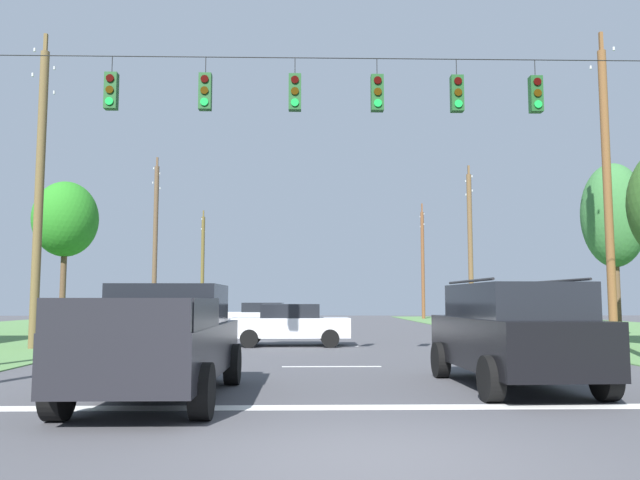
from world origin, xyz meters
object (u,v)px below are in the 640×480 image
overhead_signal_span (326,173)px  tree_roadside_right (614,216)px  tree_roadside_far_right (65,220)px  distant_car_oncoming (263,316)px  utility_pole_far_left (39,189)px  pickup_truck (162,341)px  distant_car_crossing_white (290,324)px  utility_pole_distant_right (155,241)px  suv_black (512,332)px  utility_pole_far_right (470,246)px  utility_pole_distant_left (203,265)px  utility_pole_mid_right (608,192)px  utility_pole_near_left (423,262)px

overhead_signal_span → tree_roadside_right: 16.79m
tree_roadside_right → tree_roadside_far_right: tree_roadside_right is taller
distant_car_oncoming → utility_pole_far_left: bearing=-120.8°
pickup_truck → distant_car_crossing_white: (1.89, 12.20, -0.18)m
pickup_truck → utility_pole_far_left: size_ratio=0.49×
pickup_truck → distant_car_oncoming: bearing=89.5°
pickup_truck → utility_pole_distant_right: utility_pole_distant_right is taller
tree_roadside_right → tree_roadside_far_right: (-25.09, 4.14, 0.28)m
suv_black → overhead_signal_span: bearing=133.0°
pickup_truck → utility_pole_distant_right: (-6.64, 27.01, 4.24)m
distant_car_oncoming → utility_pole_far_right: 14.60m
pickup_truck → utility_pole_distant_left: utility_pole_distant_left is taller
utility_pole_distant_right → utility_pole_mid_right: bearing=-40.4°
pickup_truck → utility_pole_far_left: bearing=122.1°
overhead_signal_span → utility_pole_near_left: (9.86, 39.32, 0.09)m
overhead_signal_span → pickup_truck: size_ratio=3.23×
tree_roadside_far_right → utility_pole_distant_right: bearing=69.5°
distant_car_oncoming → utility_pole_distant_left: utility_pole_distant_left is taller
utility_pole_near_left → tree_roadside_far_right: 32.90m
utility_pole_far_right → tree_roadside_right: utility_pole_far_right is taller
utility_pole_distant_right → tree_roadside_far_right: (-2.68, -7.18, 0.37)m
utility_pole_near_left → utility_pole_distant_left: utility_pole_near_left is taller
overhead_signal_span → utility_pole_distant_left: 40.96m
utility_pole_near_left → utility_pole_far_left: (-19.63, -33.33, 0.51)m
utility_pole_far_left → utility_pole_near_left: bearing=59.5°
distant_car_crossing_white → utility_pole_distant_right: size_ratio=0.42×
overhead_signal_span → utility_pole_far_right: size_ratio=1.70×
utility_pole_distant_right → utility_pole_distant_left: 17.66m
utility_pole_mid_right → utility_pole_far_left: utility_pole_mid_right is taller
suv_black → utility_pole_mid_right: (6.52, 9.23, 4.35)m
utility_pole_near_left → utility_pole_far_right: bearing=-89.7°
distant_car_crossing_white → distant_car_oncoming: size_ratio=0.99×
utility_pole_near_left → utility_pole_mid_right: bearing=-89.8°
overhead_signal_span → utility_pole_distant_left: utility_pole_distant_left is taller
distant_car_crossing_white → utility_pole_distant_left: size_ratio=0.45×
utility_pole_far_left → utility_pole_far_right: bearing=41.8°
distant_car_crossing_white → tree_roadside_right: size_ratio=0.57×
utility_pole_distant_right → distant_car_oncoming: bearing=-32.7°
utility_pole_near_left → utility_pole_distant_left: bearing=178.5°
overhead_signal_span → utility_pole_mid_right: (9.98, 5.52, 0.51)m
pickup_truck → utility_pole_distant_left: 45.32m
pickup_truck → tree_roadside_right: tree_roadside_right is taller
utility_pole_far_left → utility_pole_distant_left: size_ratio=1.16×
suv_black → utility_pole_near_left: size_ratio=0.48×
utility_pole_far_right → utility_pole_far_left: bearing=-138.2°
distant_car_oncoming → utility_pole_far_left: utility_pole_far_left is taller
utility_pole_far_right → tree_roadside_far_right: utility_pole_far_right is taller
utility_pole_far_right → utility_pole_near_left: size_ratio=1.00×
pickup_truck → distant_car_crossing_white: pickup_truck is taller
utility_pole_near_left → overhead_signal_span: bearing=-104.1°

